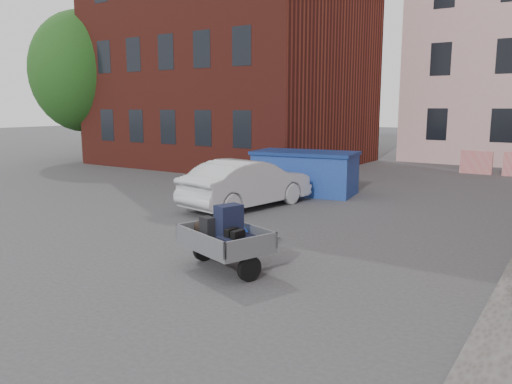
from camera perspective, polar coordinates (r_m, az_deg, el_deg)
The scene contains 7 objects.
ground at distance 10.89m, azimuth -4.44°, elevation -5.75°, with size 120.00×120.00×0.00m, color #38383A.
building_brick at distance 26.61m, azimuth -2.51°, elevation 18.63°, with size 12.00×10.00×14.00m, color #591E16.
far_building at distance 40.22m, azimuth -7.66°, elevation 11.27°, with size 6.00×6.00×8.00m, color maroon.
tree at distance 28.43m, azimuth -19.35°, elevation 13.82°, with size 5.28×5.28×8.30m.
trailer at distance 8.92m, azimuth -3.60°, elevation -5.19°, with size 1.87×1.97×1.20m.
dumpster at distance 16.84m, azimuth 5.62°, elevation 2.26°, with size 3.62×2.26×1.42m.
silver_car at distance 14.46m, azimuth -0.98°, elevation 0.99°, with size 1.48×4.24×1.40m, color #B8BAC0.
Camera 1 is at (6.51, -8.23, 2.91)m, focal length 35.00 mm.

